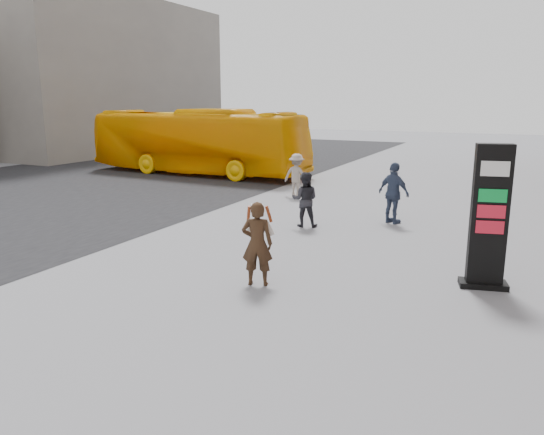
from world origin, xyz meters
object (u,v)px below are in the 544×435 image
at_px(bus, 197,142).
at_px(pedestrian_c, 394,193).
at_px(woman, 257,243).
at_px(pedestrian_a, 305,200).
at_px(info_pylon, 489,217).
at_px(pedestrian_b, 297,175).

height_order(bus, pedestrian_c, bus).
relative_size(woman, pedestrian_a, 1.07).
xyz_separation_m(info_pylon, woman, (-4.00, -1.76, -0.53)).
bearing_deg(pedestrian_a, pedestrian_c, -161.67).
relative_size(bus, pedestrian_a, 7.12).
relative_size(woman, pedestrian_c, 0.93).
height_order(bus, pedestrian_a, bus).
relative_size(woman, bus, 0.15).
height_order(info_pylon, pedestrian_c, info_pylon).
height_order(woman, pedestrian_c, pedestrian_c).
distance_m(info_pylon, pedestrian_a, 5.90).
xyz_separation_m(bus, pedestrian_b, (6.64, -3.50, -0.75)).
bearing_deg(pedestrian_c, pedestrian_b, -7.82).
distance_m(woman, pedestrian_a, 4.96).
xyz_separation_m(info_pylon, bus, (-13.68, 10.84, 0.16)).
distance_m(bus, pedestrian_a, 11.66).
height_order(info_pylon, pedestrian_a, info_pylon).
relative_size(woman, pedestrian_b, 1.05).
bearing_deg(bus, pedestrian_a, -128.52).
bearing_deg(woman, info_pylon, -175.23).
height_order(woman, bus, bus).
distance_m(bus, pedestrian_c, 12.55).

